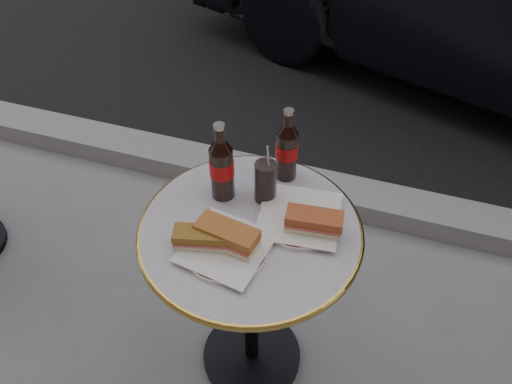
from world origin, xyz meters
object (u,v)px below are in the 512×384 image
(plate_right, at_px, (299,217))
(cola_glass, at_px, (265,181))
(bistro_table, at_px, (251,302))
(plate_left, at_px, (226,249))
(cola_bottle_right, at_px, (287,144))
(cola_bottle_left, at_px, (221,161))

(plate_right, bearing_deg, cola_glass, 156.74)
(bistro_table, xyz_separation_m, plate_left, (-0.03, -0.10, 0.37))
(bistro_table, xyz_separation_m, cola_bottle_right, (0.03, 0.23, 0.49))
(cola_bottle_left, distance_m, cola_bottle_right, 0.20)
(plate_right, distance_m, cola_bottle_right, 0.21)
(cola_bottle_right, xyz_separation_m, cola_glass, (-0.03, -0.11, -0.05))
(cola_bottle_left, bearing_deg, bistro_table, -40.05)
(plate_left, relative_size, cola_glass, 1.65)
(bistro_table, height_order, cola_bottle_right, cola_bottle_right)
(bistro_table, relative_size, plate_left, 3.32)
(cola_bottle_right, bearing_deg, plate_right, -62.19)
(cola_bottle_left, bearing_deg, cola_bottle_right, 41.95)
(plate_left, height_order, cola_bottle_left, cola_bottle_left)
(plate_left, height_order, cola_glass, cola_glass)
(plate_left, xyz_separation_m, cola_glass, (0.04, 0.22, 0.06))
(cola_bottle_left, bearing_deg, plate_left, -67.20)
(plate_left, distance_m, plate_right, 0.23)
(plate_right, height_order, cola_glass, cola_glass)
(cola_bottle_left, xyz_separation_m, cola_glass, (0.12, 0.02, -0.06))
(bistro_table, height_order, plate_right, plate_right)
(cola_bottle_right, distance_m, cola_glass, 0.13)
(cola_bottle_left, bearing_deg, cola_glass, 10.58)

